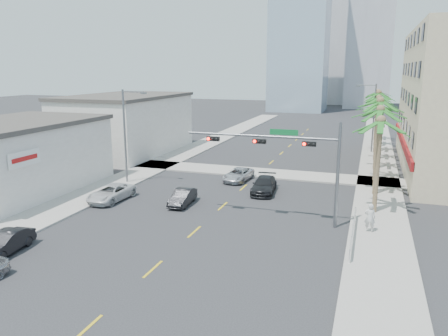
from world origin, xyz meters
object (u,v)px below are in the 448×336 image
(car_lane_right, at_px, (264,185))
(car_lane_center, at_px, (238,175))
(car_parked_far, at_px, (111,193))
(car_lane_left, at_px, (183,197))
(car_parked_mid, at_px, (6,243))
(traffic_signal_mast, at_px, (291,154))
(pedestrian, at_px, (370,218))

(car_lane_right, bearing_deg, car_lane_center, 129.81)
(car_parked_far, bearing_deg, car_lane_left, 11.90)
(car_lane_left, bearing_deg, car_lane_right, 41.28)
(car_parked_mid, bearing_deg, car_lane_left, 57.08)
(traffic_signal_mast, relative_size, car_lane_center, 2.49)
(car_parked_far, height_order, car_lane_left, car_parked_far)
(car_lane_center, relative_size, pedestrian, 2.28)
(car_lane_center, height_order, car_lane_right, car_lane_right)
(car_parked_far, xyz_separation_m, car_lane_center, (8.19, 9.87, -0.05))
(traffic_signal_mast, height_order, car_lane_right, traffic_signal_mast)
(traffic_signal_mast, xyz_separation_m, car_parked_mid, (-15.18, -10.81, -4.41))
(pedestrian, bearing_deg, car_lane_right, -39.70)
(traffic_signal_mast, bearing_deg, car_lane_center, 123.98)
(car_parked_far, xyz_separation_m, pedestrian, (20.69, -0.94, 0.46))
(car_lane_left, distance_m, car_lane_right, 7.82)
(traffic_signal_mast, height_order, pedestrian, traffic_signal_mast)
(car_parked_mid, xyz_separation_m, car_lane_right, (11.61, 17.84, 0.04))
(car_parked_mid, relative_size, car_lane_left, 1.04)
(car_parked_far, distance_m, car_lane_center, 12.82)
(car_parked_mid, bearing_deg, pedestrian, 20.33)
(car_parked_mid, height_order, car_lane_center, car_parked_mid)
(car_parked_far, bearing_deg, traffic_signal_mast, 1.27)
(car_parked_far, xyz_separation_m, car_lane_left, (6.14, 0.94, -0.04))
(car_lane_right, relative_size, pedestrian, 2.46)
(car_lane_left, xyz_separation_m, pedestrian, (14.55, -1.88, 0.50))
(car_parked_far, relative_size, car_lane_center, 1.08)
(car_lane_center, relative_size, car_lane_right, 0.93)
(car_lane_center, bearing_deg, pedestrian, -35.94)
(car_lane_center, xyz_separation_m, pedestrian, (12.50, -10.81, 0.51))
(car_lane_center, distance_m, pedestrian, 16.53)
(car_lane_right, distance_m, pedestrian, 11.76)
(car_lane_center, bearing_deg, car_lane_left, -98.02)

